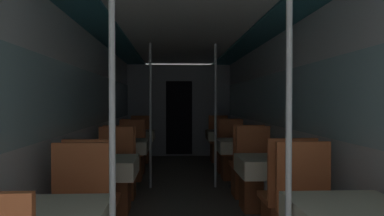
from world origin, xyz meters
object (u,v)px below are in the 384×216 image
object	(u,v)px
chair_left_near_3	(135,157)
chair_right_near_3	(227,156)
support_pole_left_2	(150,116)
dining_table_right_1	(269,168)
dining_table_left_1	(105,170)
chair_right_far_1	(256,185)
support_pole_right_2	(215,116)
dining_table_left_2	(127,148)
chair_right_far_2	(232,161)
support_pole_left_0	(112,141)
chair_left_near_2	(121,176)
dining_table_right_3	(223,136)
chair_right_near_2	(246,175)
dining_table_right_2	(239,147)
chair_left_far_3	(140,148)
dining_table_left_3	(138,137)
chair_right_near_1	(286,214)
chair_left_far_1	(114,186)
chair_left_far_2	(131,162)
chair_right_far_3	(219,148)
support_pole_right_0	(289,140)

from	to	relation	value
chair_left_near_3	chair_right_near_3	distance (m)	1.74
support_pole_left_2	dining_table_right_1	distance (m)	2.35
dining_table_left_1	chair_left_near_3	size ratio (longest dim) A/B	0.73
chair_right_far_1	support_pole_right_2	distance (m)	1.51
dining_table_left_2	chair_right_far_2	size ratio (longest dim) A/B	0.73
chair_left_near_3	dining_table_left_2	bearing A→B (deg)	-90.00
support_pole_left_0	chair_left_near_2	world-z (taller)	support_pole_left_0
chair_right_far_1	dining_table_right_3	xyz separation A→B (m)	(-0.00, 3.05, 0.31)
chair_right_near_2	support_pole_right_2	world-z (taller)	support_pole_right_2
dining_table_right_2	support_pole_right_2	distance (m)	0.62
chair_right_near_3	chair_left_far_3	bearing A→B (deg)	144.85
dining_table_left_3	chair_right_near_3	bearing A→B (deg)	-19.40
chair_right_near_1	chair_right_far_2	distance (m)	3.06
dining_table_left_3	dining_table_right_2	xyz separation A→B (m)	(1.74, -1.83, 0.00)
chair_left_far_1	dining_table_left_3	size ratio (longest dim) A/B	1.38
chair_left_far_1	chair_right_near_1	bearing A→B (deg)	144.85
chair_left_near_2	support_pole_left_2	xyz separation A→B (m)	(0.37, 0.61, 0.81)
chair_left_far_3	dining_table_right_3	size ratio (longest dim) A/B	1.38
chair_left_near_2	chair_left_far_1	bearing A→B (deg)	-90.00
chair_left_far_2	chair_right_near_2	xyz separation A→B (m)	(1.74, -1.23, 0.00)
support_pole_right_2	chair_right_far_2	bearing A→B (deg)	59.15
dining_table_right_1	chair_right_near_1	distance (m)	0.69
support_pole_right_2	chair_right_far_3	world-z (taller)	support_pole_right_2
dining_table_right_1	chair_left_far_3	bearing A→B (deg)	112.15
support_pole_right_0	support_pole_right_2	distance (m)	3.67
chair_left_far_2	chair_right_far_2	distance (m)	1.74
chair_left_far_1	chair_right_far_1	bearing A→B (deg)	-180.00
chair_right_near_1	dining_table_left_1	bearing A→B (deg)	160.60
chair_left_near_2	chair_right_far_3	world-z (taller)	same
dining_table_left_1	support_pole_right_2	size ratio (longest dim) A/B	0.33
chair_left_near_3	chair_right_near_3	size ratio (longest dim) A/B	1.00
chair_left_near_2	chair_left_far_3	size ratio (longest dim) A/B	1.00
chair_left_near_3	chair_right_far_1	bearing A→B (deg)	-54.47
chair_left_far_2	chair_left_near_3	world-z (taller)	same
dining_table_right_2	chair_left_near_2	bearing A→B (deg)	-160.60
support_pole_right_0	chair_right_far_2	bearing A→B (deg)	85.11
chair_left_far_3	support_pole_right_2	bearing A→B (deg)	119.35
dining_table_right_1	chair_right_near_1	bearing A→B (deg)	-90.00
chair_left_far_1	chair_left_near_3	bearing A→B (deg)	-90.00
chair_right_near_1	dining_table_right_2	xyz separation A→B (m)	(-0.00, 2.45, 0.31)
dining_table_left_1	dining_table_left_3	xyz separation A→B (m)	(0.00, 3.67, 0.00)
support_pole_right_0	chair_right_near_1	bearing A→B (deg)	73.28
support_pole_left_0	dining_table_left_2	distance (m)	3.72
chair_right_near_2	chair_right_far_2	xyz separation A→B (m)	(0.00, 1.23, 0.00)
chair_left_far_3	dining_table_right_2	bearing A→B (deg)	125.45
chair_left_far_3	chair_right_far_2	size ratio (longest dim) A/B	1.00
chair_right_far_1	chair_left_far_3	bearing A→B (deg)	-64.59
chair_right_far_1	chair_right_far_2	distance (m)	1.83
dining_table_left_2	dining_table_right_2	bearing A→B (deg)	0.00
chair_left_near_2	chair_right_far_2	distance (m)	2.13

